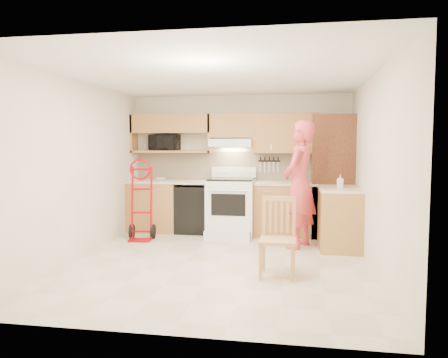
% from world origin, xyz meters
% --- Properties ---
extents(floor, '(4.00, 4.50, 0.02)m').
position_xyz_m(floor, '(0.00, 0.00, -0.01)').
color(floor, beige).
rests_on(floor, ground).
extents(ceiling, '(4.00, 4.50, 0.02)m').
position_xyz_m(ceiling, '(0.00, 0.00, 2.51)').
color(ceiling, white).
rests_on(ceiling, ground).
extents(wall_back, '(4.00, 0.02, 2.50)m').
position_xyz_m(wall_back, '(0.00, 2.26, 1.25)').
color(wall_back, silver).
rests_on(wall_back, ground).
extents(wall_front, '(4.00, 0.02, 2.50)m').
position_xyz_m(wall_front, '(0.00, -2.26, 1.25)').
color(wall_front, silver).
rests_on(wall_front, ground).
extents(wall_left, '(0.02, 4.50, 2.50)m').
position_xyz_m(wall_left, '(-2.01, 0.00, 1.25)').
color(wall_left, silver).
rests_on(wall_left, ground).
extents(wall_right, '(0.02, 4.50, 2.50)m').
position_xyz_m(wall_right, '(2.01, 0.00, 1.25)').
color(wall_right, silver).
rests_on(wall_right, ground).
extents(backsplash, '(3.92, 0.03, 0.55)m').
position_xyz_m(backsplash, '(0.00, 2.23, 1.20)').
color(backsplash, beige).
rests_on(backsplash, wall_back).
extents(lower_cab_left, '(0.90, 0.60, 0.90)m').
position_xyz_m(lower_cab_left, '(-1.55, 1.95, 0.45)').
color(lower_cab_left, '#B07B45').
rests_on(lower_cab_left, ground).
extents(dishwasher, '(0.60, 0.60, 0.85)m').
position_xyz_m(dishwasher, '(-0.80, 1.95, 0.42)').
color(dishwasher, black).
rests_on(dishwasher, ground).
extents(lower_cab_right, '(1.14, 0.60, 0.90)m').
position_xyz_m(lower_cab_right, '(0.83, 1.95, 0.45)').
color(lower_cab_right, '#B07B45').
rests_on(lower_cab_right, ground).
extents(countertop_left, '(1.50, 0.63, 0.04)m').
position_xyz_m(countertop_left, '(-1.25, 1.95, 0.92)').
color(countertop_left, beige).
rests_on(countertop_left, lower_cab_left).
extents(countertop_right, '(1.14, 0.63, 0.04)m').
position_xyz_m(countertop_right, '(0.83, 1.95, 0.92)').
color(countertop_right, beige).
rests_on(countertop_right, lower_cab_right).
extents(cab_return_right, '(0.60, 1.00, 0.90)m').
position_xyz_m(cab_return_right, '(1.70, 1.15, 0.45)').
color(cab_return_right, '#B07B45').
rests_on(cab_return_right, ground).
extents(countertop_return, '(0.63, 1.00, 0.04)m').
position_xyz_m(countertop_return, '(1.70, 1.15, 0.92)').
color(countertop_return, beige).
rests_on(countertop_return, cab_return_right).
extents(pantry_tall, '(0.70, 0.60, 2.10)m').
position_xyz_m(pantry_tall, '(1.65, 1.95, 1.05)').
color(pantry_tall, brown).
rests_on(pantry_tall, ground).
extents(upper_cab_left, '(1.50, 0.33, 0.34)m').
position_xyz_m(upper_cab_left, '(-1.25, 2.08, 1.98)').
color(upper_cab_left, '#B07B45').
rests_on(upper_cab_left, wall_back).
extents(upper_shelf_mw, '(1.50, 0.33, 0.04)m').
position_xyz_m(upper_shelf_mw, '(-1.25, 2.08, 1.47)').
color(upper_shelf_mw, '#B07B45').
rests_on(upper_shelf_mw, wall_back).
extents(upper_cab_center, '(0.76, 0.33, 0.44)m').
position_xyz_m(upper_cab_center, '(-0.12, 2.08, 1.94)').
color(upper_cab_center, '#B07B45').
rests_on(upper_cab_center, wall_back).
extents(upper_cab_right, '(1.14, 0.33, 0.70)m').
position_xyz_m(upper_cab_right, '(0.83, 2.08, 1.80)').
color(upper_cab_right, '#B07B45').
rests_on(upper_cab_right, wall_back).
extents(range_hood, '(0.76, 0.46, 0.14)m').
position_xyz_m(range_hood, '(-0.12, 2.02, 1.63)').
color(range_hood, white).
rests_on(range_hood, wall_back).
extents(knife_strip, '(0.40, 0.05, 0.29)m').
position_xyz_m(knife_strip, '(0.55, 2.21, 1.24)').
color(knife_strip, black).
rests_on(knife_strip, backsplash).
extents(microwave, '(0.53, 0.36, 0.29)m').
position_xyz_m(microwave, '(-1.38, 2.08, 1.64)').
color(microwave, black).
rests_on(microwave, upper_shelf_mw).
extents(range, '(0.81, 1.07, 1.19)m').
position_xyz_m(range, '(-0.09, 1.74, 0.60)').
color(range, white).
rests_on(range, ground).
extents(person, '(0.69, 0.84, 1.97)m').
position_xyz_m(person, '(1.09, 1.09, 0.99)').
color(person, '#DC4249').
rests_on(person, ground).
extents(hand_truck, '(0.54, 0.51, 1.23)m').
position_xyz_m(hand_truck, '(-1.52, 1.17, 0.61)').
color(hand_truck, '#AA030D').
rests_on(hand_truck, ground).
extents(dining_chair, '(0.44, 0.48, 0.96)m').
position_xyz_m(dining_chair, '(0.82, -0.47, 0.48)').
color(dining_chair, tan).
rests_on(dining_chair, ground).
extents(soap_bottle, '(0.11, 0.11, 0.21)m').
position_xyz_m(soap_bottle, '(1.70, 1.12, 1.04)').
color(soap_bottle, white).
rests_on(soap_bottle, countertop_return).
extents(bowl, '(0.21, 0.21, 0.05)m').
position_xyz_m(bowl, '(-1.43, 1.95, 0.96)').
color(bowl, white).
rests_on(bowl, countertop_left).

